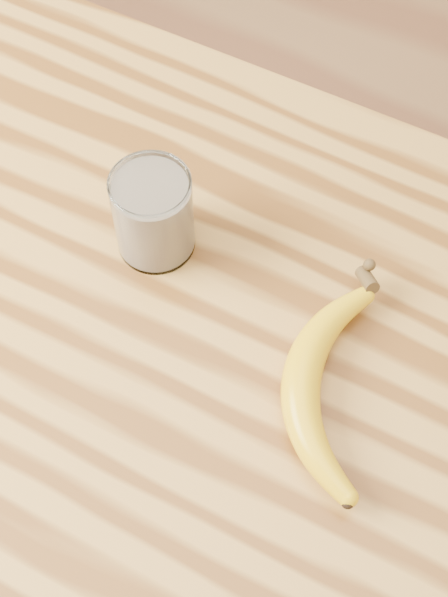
% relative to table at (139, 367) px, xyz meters
% --- Properties ---
extents(table, '(1.20, 0.80, 0.90)m').
position_rel_table_xyz_m(table, '(0.00, 0.00, 0.00)').
color(table, '#B17C36').
rests_on(table, ground).
extents(smoothie_glass, '(0.09, 0.09, 0.11)m').
position_rel_table_xyz_m(smoothie_glass, '(-0.02, 0.10, 0.18)').
color(smoothie_glass, white).
rests_on(smoothie_glass, table).
extents(banana, '(0.22, 0.35, 0.04)m').
position_rel_table_xyz_m(banana, '(0.20, 0.01, 0.15)').
color(banana, gold).
rests_on(banana, table).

